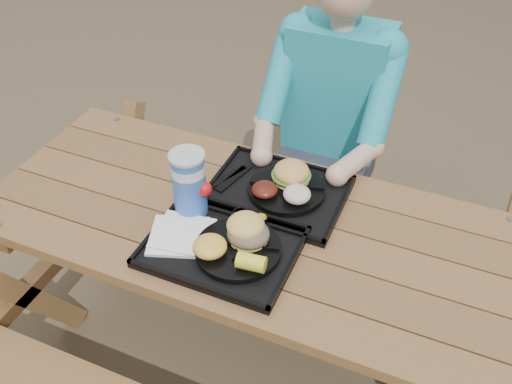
% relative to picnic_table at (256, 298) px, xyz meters
% --- Properties ---
extents(ground, '(60.00, 60.00, 0.00)m').
position_rel_picnic_table_xyz_m(ground, '(0.00, 0.00, -0.38)').
color(ground, '#999999').
rests_on(ground, ground).
extents(picnic_table, '(1.80, 1.49, 0.75)m').
position_rel_picnic_table_xyz_m(picnic_table, '(0.00, 0.00, 0.00)').
color(picnic_table, '#999999').
rests_on(picnic_table, ground).
extents(tray_near, '(0.45, 0.35, 0.02)m').
position_rel_picnic_table_xyz_m(tray_near, '(-0.05, -0.15, 0.39)').
color(tray_near, black).
rests_on(tray_near, picnic_table).
extents(tray_far, '(0.45, 0.35, 0.02)m').
position_rel_picnic_table_xyz_m(tray_far, '(0.01, 0.15, 0.39)').
color(tray_far, black).
rests_on(tray_far, picnic_table).
extents(plate_near, '(0.26, 0.26, 0.02)m').
position_rel_picnic_table_xyz_m(plate_near, '(0.01, -0.15, 0.41)').
color(plate_near, black).
rests_on(plate_near, tray_near).
extents(plate_far, '(0.26, 0.26, 0.02)m').
position_rel_picnic_table_xyz_m(plate_far, '(0.04, 0.16, 0.41)').
color(plate_far, black).
rests_on(plate_far, tray_far).
extents(napkin_stack, '(0.22, 0.22, 0.02)m').
position_rel_picnic_table_xyz_m(napkin_stack, '(-0.18, -0.17, 0.40)').
color(napkin_stack, white).
rests_on(napkin_stack, tray_near).
extents(soda_cup, '(0.11, 0.11, 0.21)m').
position_rel_picnic_table_xyz_m(soda_cup, '(-0.21, -0.05, 0.50)').
color(soda_cup, '#174EB2').
rests_on(soda_cup, tray_near).
extents(condiment_bbq, '(0.05, 0.05, 0.03)m').
position_rel_picnic_table_xyz_m(condiment_bbq, '(-0.04, -0.03, 0.41)').
color(condiment_bbq, black).
rests_on(condiment_bbq, tray_near).
extents(condiment_mustard, '(0.04, 0.04, 0.03)m').
position_rel_picnic_table_xyz_m(condiment_mustard, '(0.02, -0.01, 0.41)').
color(condiment_mustard, gold).
rests_on(condiment_mustard, tray_near).
extents(sandwich, '(0.12, 0.12, 0.12)m').
position_rel_picnic_table_xyz_m(sandwich, '(0.02, -0.12, 0.48)').
color(sandwich, '#F7C557').
rests_on(sandwich, plate_near).
extents(mac_cheese, '(0.10, 0.10, 0.05)m').
position_rel_picnic_table_xyz_m(mac_cheese, '(-0.06, -0.21, 0.44)').
color(mac_cheese, yellow).
rests_on(mac_cheese, plate_near).
extents(corn_cob, '(0.09, 0.09, 0.05)m').
position_rel_picnic_table_xyz_m(corn_cob, '(0.08, -0.22, 0.44)').
color(corn_cob, '#FFFC35').
rests_on(corn_cob, plate_near).
extents(cutlery_far, '(0.07, 0.18, 0.01)m').
position_rel_picnic_table_xyz_m(cutlery_far, '(-0.15, 0.15, 0.40)').
color(cutlery_far, black).
rests_on(cutlery_far, tray_far).
extents(burger, '(0.12, 0.12, 0.11)m').
position_rel_picnic_table_xyz_m(burger, '(0.04, 0.20, 0.47)').
color(burger, '#E8AB52').
rests_on(burger, plate_far).
extents(baked_beans, '(0.09, 0.09, 0.04)m').
position_rel_picnic_table_xyz_m(baked_beans, '(-0.01, 0.10, 0.43)').
color(baked_beans, '#571B11').
rests_on(baked_beans, plate_far).
extents(potato_salad, '(0.09, 0.09, 0.05)m').
position_rel_picnic_table_xyz_m(potato_salad, '(0.10, 0.11, 0.44)').
color(potato_salad, beige).
rests_on(potato_salad, plate_far).
extents(diner, '(0.48, 0.84, 1.28)m').
position_rel_picnic_table_xyz_m(diner, '(0.04, 0.70, 0.27)').
color(diner, '#1C93C4').
rests_on(diner, ground).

